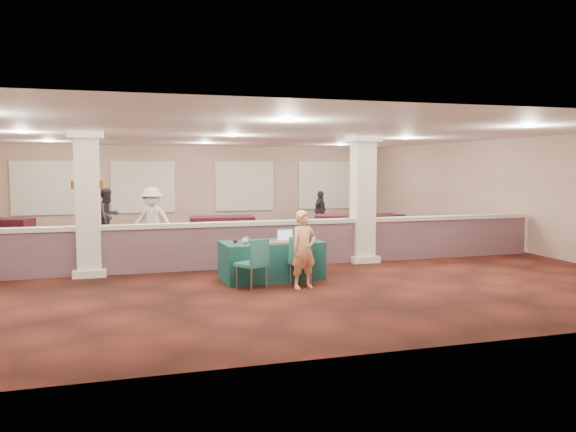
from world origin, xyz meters
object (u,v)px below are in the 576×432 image
object	(u,v)px
far_table_back_left	(3,230)
attendee_d	(91,214)
woman	(304,250)
far_table_front_right	(345,227)
attendee_b	(152,220)
conf_chair_main	(301,256)
far_table_front_center	(275,234)
conf_chair_side	(255,260)
attendee_c	(320,211)
far_table_back_right	(377,225)
near_table	(271,260)
far_table_back_center	(222,229)
attendee_a	(108,216)

from	to	relation	value
far_table_back_left	attendee_d	distance (m)	3.44
woman	far_table_front_right	size ratio (longest dim) A/B	0.77
attendee_b	attendee_d	distance (m)	2.55
conf_chair_main	far_table_front_center	xyz separation A→B (m)	(0.96, 5.53, -0.22)
far_table_back_left	attendee_d	bearing A→B (deg)	-34.76
conf_chair_side	far_table_front_right	distance (m)	7.93
far_table_front_center	attendee_c	world-z (taller)	attendee_c
far_table_back_right	far_table_back_left	bearing A→B (deg)	169.58
conf_chair_main	attendee_c	size ratio (longest dim) A/B	0.67
near_table	far_table_back_left	world-z (taller)	near_table
conf_chair_side	far_table_front_right	bearing A→B (deg)	24.03
far_table_back_right	attendee_b	distance (m)	7.82
far_table_front_right	attendee_b	world-z (taller)	attendee_b
far_table_back_center	attendee_b	size ratio (longest dim) A/B	1.10
conf_chair_main	attendee_d	distance (m)	8.49
woman	conf_chair_main	bearing A→B (deg)	68.57
far_table_front_center	far_table_back_right	world-z (taller)	far_table_front_center
far_table_back_left	attendee_a	xyz separation A→B (m)	(3.26, -1.43, 0.50)
woman	far_table_back_right	bearing A→B (deg)	38.40
far_table_front_center	attendee_d	bearing A→B (deg)	161.78
far_table_back_right	attendee_c	size ratio (longest dim) A/B	1.20
near_table	far_table_back_left	xyz separation A→B (m)	(-6.73, 8.43, -0.05)
woman	far_table_back_left	size ratio (longest dim) A/B	0.88
conf_chair_main	far_table_front_right	size ratio (longest dim) A/B	0.50
far_table_back_center	far_table_back_right	distance (m)	5.40
attendee_a	attendee_c	size ratio (longest dim) A/B	1.15
near_table	far_table_back_left	size ratio (longest dim) A/B	1.19
near_table	attendee_a	distance (m)	7.83
attendee_b	attendee_d	bearing A→B (deg)	159.19
far_table_front_right	attendee_d	size ratio (longest dim) A/B	1.05
far_table_back_center	attendee_b	world-z (taller)	attendee_b
near_table	far_table_back_center	size ratio (longest dim) A/B	1.05
far_table_back_right	attendee_d	distance (m)	9.38
far_table_back_right	attendee_b	size ratio (longest dim) A/B	0.99
near_table	attendee_d	xyz separation A→B (m)	(-3.95, 6.50, 0.55)
conf_chair_side	far_table_front_center	size ratio (longest dim) A/B	0.54
near_table	conf_chair_main	distance (m)	0.90
attendee_a	attendee_c	world-z (taller)	attendee_a
attendee_c	far_table_front_right	bearing A→B (deg)	-137.67
woman	far_table_front_center	xyz separation A→B (m)	(0.98, 5.81, -0.40)
far_table_back_center	attendee_c	bearing A→B (deg)	25.89
far_table_back_left	far_table_back_center	world-z (taller)	far_table_back_center
conf_chair_main	far_table_front_right	bearing A→B (deg)	76.24
near_table	conf_chair_main	bearing A→B (deg)	-66.23
attendee_d	attendee_a	bearing A→B (deg)	-124.29
far_table_front_right	attendee_c	size ratio (longest dim) A/B	1.34
near_table	attendee_b	world-z (taller)	attendee_b
far_table_front_right	far_table_front_center	bearing A→B (deg)	-162.19
far_table_back_left	far_table_back_right	size ratio (longest dim) A/B	0.98
attendee_c	conf_chair_main	bearing A→B (deg)	-158.29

